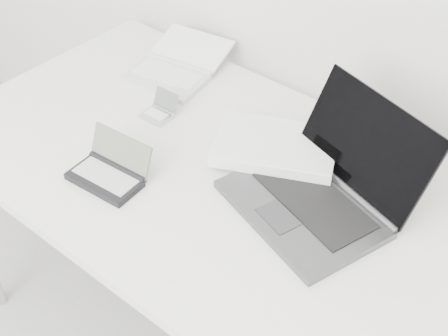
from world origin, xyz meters
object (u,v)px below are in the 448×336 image
Objects in this scene: netbook_open_white at (173,69)px; palmtop_charcoal at (109,172)px; desk at (244,198)px; laptop_large at (301,171)px.

netbook_open_white is 0.47m from palmtop_charcoal.
palmtop_charcoal is at bearing -74.59° from netbook_open_white.
palmtop_charcoal is at bearing -143.77° from desk.
desk is 4.95× the size of netbook_open_white.
desk is at bearing -120.53° from laptop_large.
desk is 8.70× the size of palmtop_charcoal.
palmtop_charcoal is (0.20, -0.43, 0.00)m from netbook_open_white.
palmtop_charcoal is (-0.35, -0.28, -0.02)m from laptop_large.
laptop_large is at bearing 42.22° from desk.
netbook_open_white is 1.76× the size of palmtop_charcoal.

